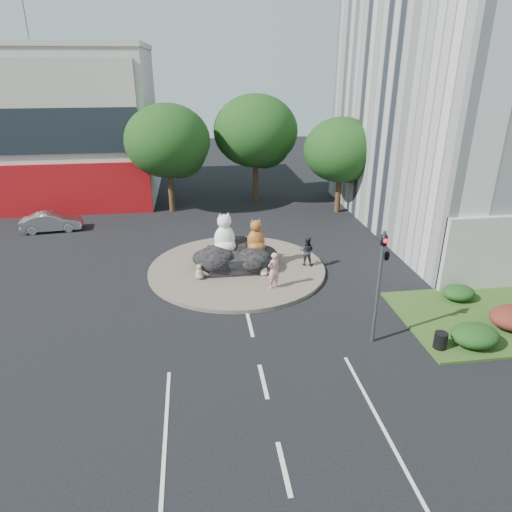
{
  "coord_description": "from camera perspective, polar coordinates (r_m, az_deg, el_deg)",
  "views": [
    {
      "loc": [
        -2.15,
        -13.64,
        10.94
      ],
      "look_at": [
        0.72,
        7.23,
        2.0
      ],
      "focal_mm": 32.0,
      "sensor_mm": 36.0,
      "label": 1
    }
  ],
  "objects": [
    {
      "name": "hedge_back_green",
      "position": [
        24.69,
        24.01,
        -4.22
      ],
      "size": [
        1.6,
        1.28,
        0.72
      ],
      "primitive_type": "ellipsoid",
      "color": "#133611",
      "rests_on": "grass_verge"
    },
    {
      "name": "parked_car",
      "position": [
        35.11,
        -24.17,
        3.92
      ],
      "size": [
        4.14,
        1.79,
        1.32
      ],
      "primitive_type": "imported",
      "rotation": [
        0.0,
        0.0,
        1.67
      ],
      "color": "#A4A8AC",
      "rests_on": "ground"
    },
    {
      "name": "hedge_near_green",
      "position": [
        21.13,
        25.7,
        -8.94
      ],
      "size": [
        2.0,
        1.6,
        0.9
      ],
      "primitive_type": "ellipsoid",
      "color": "#133611",
      "rests_on": "grass_verge"
    },
    {
      "name": "cat_white",
      "position": [
        25.48,
        -3.96,
        2.98
      ],
      "size": [
        1.51,
        1.35,
        2.28
      ],
      "primitive_type": null,
      "rotation": [
        0.0,
        0.0,
        0.13
      ],
      "color": "white",
      "rests_on": "rock_plinth"
    },
    {
      "name": "pedestrian_pink",
      "position": [
        23.3,
        2.21,
        -1.8
      ],
      "size": [
        0.85,
        0.74,
        1.95
      ],
      "primitive_type": "imported",
      "rotation": [
        0.0,
        0.0,
        3.62
      ],
      "color": "#D38989",
      "rests_on": "roundabout_island"
    },
    {
      "name": "grass_verge",
      "position": [
        24.41,
        28.99,
        -6.63
      ],
      "size": [
        10.0,
        6.0,
        0.12
      ],
      "primitive_type": "cube",
      "color": "#244517",
      "rests_on": "ground"
    },
    {
      "name": "kitten_calico",
      "position": [
        24.67,
        -7.09,
        -1.89
      ],
      "size": [
        0.63,
        0.58,
        0.86
      ],
      "primitive_type": null,
      "rotation": [
        0.0,
        0.0,
        -0.31
      ],
      "color": "silver",
      "rests_on": "roundabout_island"
    },
    {
      "name": "traffic_light",
      "position": [
        18.73,
        15.64,
        -0.91
      ],
      "size": [
        0.44,
        1.24,
        5.0
      ],
      "color": "#595B60",
      "rests_on": "ground"
    },
    {
      "name": "litter_bin",
      "position": [
        20.43,
        22.07,
        -9.75
      ],
      "size": [
        0.69,
        0.69,
        0.69
      ],
      "primitive_type": "cylinder",
      "rotation": [
        0.0,
        0.0,
        -0.35
      ],
      "color": "black",
      "rests_on": "grass_verge"
    },
    {
      "name": "ground",
      "position": [
        17.62,
        0.92,
        -15.39
      ],
      "size": [
        120.0,
        120.0,
        0.0
      ],
      "primitive_type": "plane",
      "color": "black",
      "rests_on": "ground"
    },
    {
      "name": "cat_tabby",
      "position": [
        25.54,
        0.0,
        2.65
      ],
      "size": [
        1.18,
        1.03,
        1.92
      ],
      "primitive_type": null,
      "rotation": [
        0.0,
        0.0,
        0.03
      ],
      "color": "#AF6824",
      "rests_on": "rock_plinth"
    },
    {
      "name": "roundabout_island",
      "position": [
        26.1,
        -2.4,
        -1.57
      ],
      "size": [
        10.0,
        10.0,
        0.2
      ],
      "primitive_type": "cylinder",
      "color": "brown",
      "rests_on": "ground"
    },
    {
      "name": "tree_mid",
      "position": [
        38.44,
        0.04,
        14.95
      ],
      "size": [
        6.84,
        6.84,
        8.76
      ],
      "color": "#382314",
      "rests_on": "ground"
    },
    {
      "name": "street_lamp",
      "position": [
        27.08,
        26.22,
        6.99
      ],
      "size": [
        2.34,
        0.22,
        8.06
      ],
      "color": "#595B60",
      "rests_on": "ground"
    },
    {
      "name": "rock_plinth",
      "position": [
        25.87,
        -2.42,
        -0.46
      ],
      "size": [
        3.2,
        2.6,
        0.9
      ],
      "primitive_type": null,
      "color": "black",
      "rests_on": "roundabout_island"
    },
    {
      "name": "tree_right",
      "position": [
        36.08,
        10.66,
        12.54
      ],
      "size": [
        5.7,
        5.7,
        7.3
      ],
      "color": "#382314",
      "rests_on": "ground"
    },
    {
      "name": "kitten_white",
      "position": [
        24.88,
        0.98,
        -1.53
      ],
      "size": [
        0.64,
        0.65,
        0.83
      ],
      "primitive_type": null,
      "rotation": [
        0.0,
        0.0,
        0.95
      ],
      "color": "white",
      "rests_on": "roundabout_island"
    },
    {
      "name": "pedestrian_dark",
      "position": [
        26.14,
        6.37,
        0.61
      ],
      "size": [
        1.02,
        0.93,
        1.7
      ],
      "primitive_type": "imported",
      "rotation": [
        0.0,
        0.0,
        2.71
      ],
      "color": "#21222A",
      "rests_on": "roundabout_island"
    },
    {
      "name": "tree_left",
      "position": [
        36.2,
        -10.87,
        13.56
      ],
      "size": [
        6.46,
        6.46,
        8.27
      ],
      "color": "#382314",
      "rests_on": "ground"
    }
  ]
}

